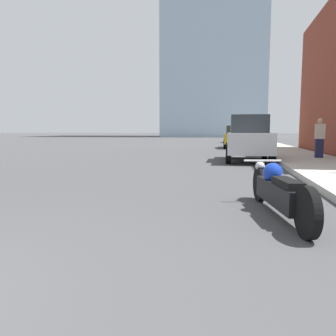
# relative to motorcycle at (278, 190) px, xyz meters

# --- Properties ---
(sidewalk) EXTENTS (2.64, 240.00, 0.15)m
(sidewalk) POSITION_rel_motorcycle_xyz_m (2.39, 36.31, -0.29)
(sidewalk) COLOR #B2ADA3
(sidewalk) RESTS_ON ground_plane
(motorcycle) EXTENTS (0.73, 2.61, 0.74)m
(motorcycle) POSITION_rel_motorcycle_xyz_m (0.00, 0.00, 0.00)
(motorcycle) COLOR black
(motorcycle) RESTS_ON ground_plane
(parked_car_silver) EXTENTS (1.81, 4.06, 1.85)m
(parked_car_silver) POSITION_rel_motorcycle_xyz_m (0.05, 8.83, 0.55)
(parked_car_silver) COLOR #BCBCC1
(parked_car_silver) RESTS_ON ground_plane
(parked_car_yellow) EXTENTS (1.80, 4.28, 1.60)m
(parked_car_yellow) POSITION_rel_motorcycle_xyz_m (-0.21, 19.32, 0.45)
(parked_car_yellow) COLOR gold
(parked_car_yellow) RESTS_ON ground_plane
(parked_car_red) EXTENTS (2.18, 4.59, 1.61)m
(parked_car_red) POSITION_rel_motorcycle_xyz_m (-0.07, 31.73, 0.45)
(parked_car_red) COLOR red
(parked_car_red) RESTS_ON ground_plane
(pedestrian) EXTENTS (0.36, 0.22, 1.59)m
(pedestrian) POSITION_rel_motorcycle_xyz_m (2.87, 9.26, 0.59)
(pedestrian) COLOR #1E2347
(pedestrian) RESTS_ON sidewalk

